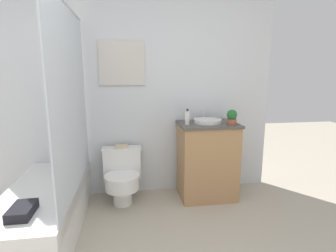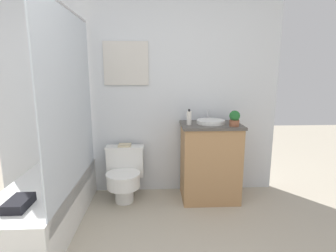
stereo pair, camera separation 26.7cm
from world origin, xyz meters
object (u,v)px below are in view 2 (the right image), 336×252
book_on_tank (125,145)px  sink (211,122)px  toilet (124,173)px  soap_bottle (189,118)px  potted_plant (235,118)px

book_on_tank → sink: bearing=-6.4°
toilet → sink: (0.97, 0.01, 0.59)m
soap_bottle → book_on_tank: soap_bottle is taller
toilet → soap_bottle: size_ratio=3.50×
soap_bottle → potted_plant: size_ratio=1.03×
sink → soap_bottle: (-0.25, -0.07, 0.05)m
toilet → book_on_tank: 0.32m
soap_bottle → book_on_tank: (-0.72, 0.17, -0.34)m
sink → potted_plant: (0.22, -0.16, 0.06)m
toilet → potted_plant: 1.36m
sink → toilet: bearing=-179.5°
toilet → sink: size_ratio=1.72×
potted_plant → book_on_tank: size_ratio=1.16×
sink → book_on_tank: 1.02m
sink → soap_bottle: soap_bottle is taller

